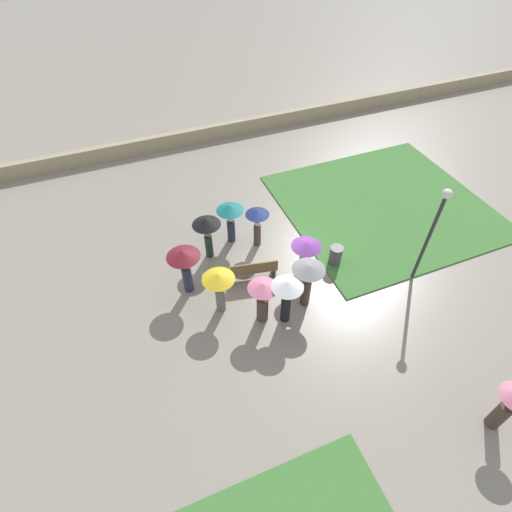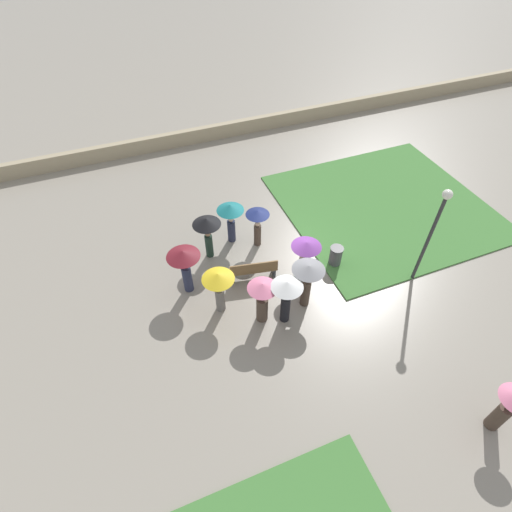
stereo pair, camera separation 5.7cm
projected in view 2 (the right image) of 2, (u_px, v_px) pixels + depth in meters
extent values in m
plane|color=gray|center=(281.00, 260.00, 15.50)|extent=(90.00, 90.00, 0.00)
cube|color=#427A38|center=(385.00, 206.00, 17.80)|extent=(8.65, 8.06, 0.06)
cube|color=tan|center=(208.00, 133.00, 21.59)|extent=(45.00, 0.35, 0.78)
cube|color=brown|center=(253.00, 269.00, 14.60)|extent=(1.79, 0.76, 0.05)
cube|color=brown|center=(254.00, 268.00, 14.29)|extent=(1.72, 0.39, 0.45)
cube|color=#383D42|center=(274.00, 270.00, 14.85)|extent=(0.15, 0.39, 0.40)
cube|color=#383D42|center=(233.00, 276.00, 14.66)|extent=(0.15, 0.39, 0.40)
cylinder|color=#2D2D30|center=(427.00, 242.00, 13.54)|extent=(0.12, 0.12, 3.69)
sphere|color=white|center=(447.00, 195.00, 12.10)|extent=(0.32, 0.32, 0.32)
cylinder|color=#4C4C51|center=(336.00, 256.00, 15.08)|extent=(0.47, 0.47, 0.80)
cylinder|color=black|center=(337.00, 248.00, 14.78)|extent=(0.51, 0.51, 0.03)
cylinder|color=#282D47|center=(188.00, 279.00, 14.08)|extent=(0.38, 0.38, 1.14)
sphere|color=brown|center=(185.00, 266.00, 13.60)|extent=(0.21, 0.21, 0.21)
cylinder|color=#4C4C4F|center=(184.00, 260.00, 13.40)|extent=(0.02, 0.02, 0.35)
cone|color=maroon|center=(183.00, 254.00, 13.18)|extent=(1.15, 1.15, 0.25)
cylinder|color=#1E3328|center=(209.00, 246.00, 15.32)|extent=(0.30, 0.30, 1.04)
sphere|color=#997051|center=(208.00, 234.00, 14.87)|extent=(0.22, 0.22, 0.22)
cylinder|color=#4C4C4F|center=(207.00, 228.00, 14.66)|extent=(0.02, 0.02, 0.35)
cone|color=black|center=(206.00, 221.00, 14.44)|extent=(1.06, 1.06, 0.28)
cylinder|color=#282D47|center=(231.00, 231.00, 15.94)|extent=(0.45, 0.45, 1.00)
sphere|color=beige|center=(231.00, 219.00, 15.52)|extent=(0.20, 0.20, 0.20)
cylinder|color=#4C4C4F|center=(230.00, 214.00, 15.32)|extent=(0.02, 0.02, 0.35)
cone|color=#197075|center=(230.00, 208.00, 15.10)|extent=(1.06, 1.06, 0.26)
cylinder|color=black|center=(285.00, 309.00, 13.17)|extent=(0.33, 0.33, 1.13)
sphere|color=brown|center=(286.00, 296.00, 12.69)|extent=(0.20, 0.20, 0.20)
cylinder|color=#4C4C4F|center=(287.00, 290.00, 12.49)|extent=(0.02, 0.02, 0.35)
cone|color=white|center=(287.00, 284.00, 12.29)|extent=(1.04, 1.04, 0.23)
cylinder|color=slate|center=(220.00, 299.00, 13.52)|extent=(0.44, 0.44, 1.00)
sphere|color=beige|center=(219.00, 288.00, 13.09)|extent=(0.21, 0.21, 0.21)
cylinder|color=#4C4C4F|center=(219.00, 282.00, 12.89)|extent=(0.02, 0.02, 0.35)
cone|color=gold|center=(218.00, 276.00, 12.68)|extent=(1.08, 1.08, 0.23)
cylinder|color=#47382D|center=(305.00, 292.00, 13.62)|extent=(0.45, 0.45, 1.17)
sphere|color=beige|center=(307.00, 279.00, 13.13)|extent=(0.21, 0.21, 0.21)
cylinder|color=#4C4C4F|center=(308.00, 273.00, 12.93)|extent=(0.02, 0.02, 0.35)
cone|color=gray|center=(309.00, 268.00, 12.73)|extent=(1.09, 1.09, 0.19)
cylinder|color=#47382D|center=(262.00, 309.00, 13.22)|extent=(0.45, 0.45, 1.05)
sphere|color=brown|center=(262.00, 297.00, 12.77)|extent=(0.20, 0.20, 0.20)
cylinder|color=#4C4C4F|center=(262.00, 292.00, 12.58)|extent=(0.02, 0.02, 0.35)
cone|color=pink|center=(263.00, 286.00, 12.38)|extent=(0.98, 0.98, 0.20)
cylinder|color=#47382D|center=(257.00, 235.00, 15.79)|extent=(0.32, 0.32, 0.97)
sphere|color=beige|center=(258.00, 224.00, 15.37)|extent=(0.21, 0.21, 0.21)
cylinder|color=#4C4C4F|center=(258.00, 218.00, 15.17)|extent=(0.02, 0.02, 0.35)
cone|color=navy|center=(258.00, 213.00, 14.97)|extent=(0.92, 0.92, 0.19)
cylinder|color=#47382D|center=(304.00, 269.00, 14.41)|extent=(0.55, 0.55, 1.14)
sphere|color=tan|center=(305.00, 256.00, 13.93)|extent=(0.20, 0.20, 0.20)
cylinder|color=#4C4C4F|center=(306.00, 250.00, 13.73)|extent=(0.02, 0.02, 0.35)
cone|color=#703389|center=(307.00, 244.00, 13.54)|extent=(1.06, 1.06, 0.20)
cylinder|color=#47382D|center=(499.00, 417.00, 10.70)|extent=(0.53, 0.53, 1.07)
sphere|color=brown|center=(509.00, 407.00, 10.25)|extent=(0.19, 0.19, 0.19)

